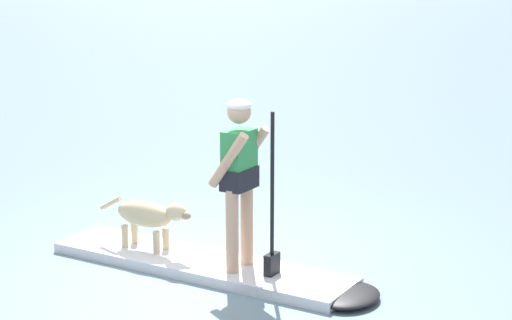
{
  "coord_description": "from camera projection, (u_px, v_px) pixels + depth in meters",
  "views": [
    {
      "loc": [
        4.81,
        -6.34,
        2.91
      ],
      "look_at": [
        0.0,
        1.0,
        0.9
      ],
      "focal_mm": 60.36,
      "sensor_mm": 36.0,
      "label": 1
    }
  ],
  "objects": [
    {
      "name": "ground_plane",
      "position": [
        200.0,
        269.0,
        8.39
      ],
      "size": [
        400.0,
        400.0,
        0.0
      ],
      "primitive_type": "plane",
      "color": "slate"
    },
    {
      "name": "dog",
      "position": [
        149.0,
        216.0,
        8.6
      ],
      "size": [
        1.13,
        0.25,
        0.53
      ],
      "color": "#CCB78C",
      "rests_on": "paddleboard"
    },
    {
      "name": "person_paddler",
      "position": [
        241.0,
        172.0,
        7.92
      ],
      "size": [
        0.61,
        0.49,
        1.61
      ],
      "color": "tan",
      "rests_on": "paddleboard"
    },
    {
      "name": "paddleboard",
      "position": [
        219.0,
        268.0,
        8.27
      ],
      "size": [
        3.46,
        0.86,
        0.1
      ],
      "color": "silver",
      "rests_on": "ground_plane"
    }
  ]
}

